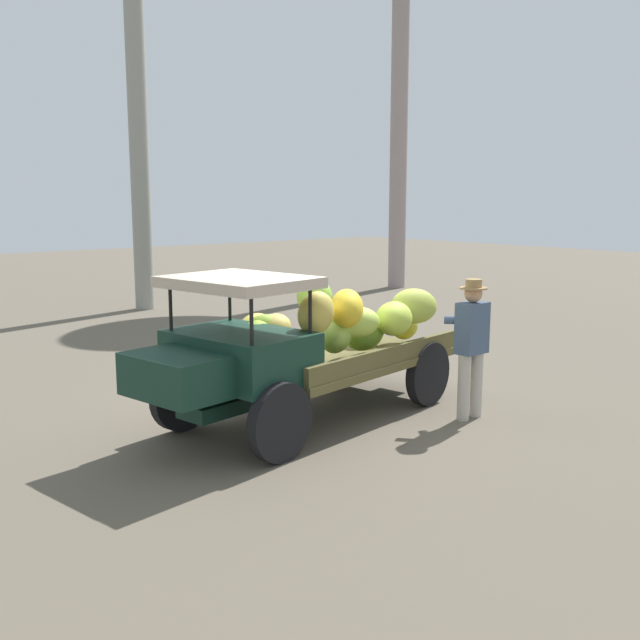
% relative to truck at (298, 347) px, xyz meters
% --- Properties ---
extents(ground_plane, '(60.00, 60.00, 0.00)m').
position_rel_truck_xyz_m(ground_plane, '(-0.43, -0.41, -0.95)').
color(ground_plane, '#63594A').
extents(truck, '(4.61, 2.31, 1.86)m').
position_rel_truck_xyz_m(truck, '(0.00, 0.00, 0.00)').
color(truck, '#133226').
rests_on(truck, ground).
extents(farmer, '(0.53, 0.46, 1.74)m').
position_rel_truck_xyz_m(farmer, '(-1.76, 1.20, 0.04)').
color(farmer, '#B7B0A5').
rests_on(farmer, ground).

